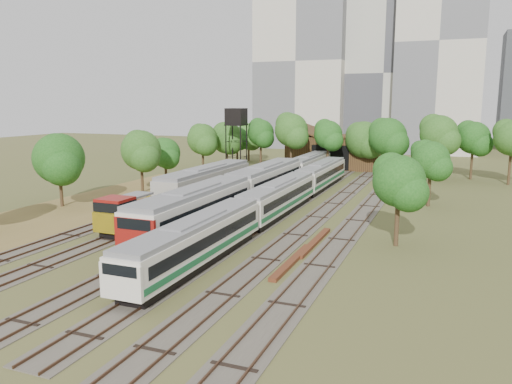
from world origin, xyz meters
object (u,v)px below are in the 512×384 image
at_px(railcar_red_set, 235,194).
at_px(shunter_locomotive, 128,214).
at_px(railcar_green_set, 279,198).
at_px(water_tower, 236,118).

xyz_separation_m(railcar_red_set, shunter_locomotive, (-6.00, -9.63, -0.55)).
bearing_deg(railcar_green_set, railcar_red_set, -156.32).
distance_m(railcar_green_set, shunter_locomotive, 15.15).
bearing_deg(shunter_locomotive, water_tower, 99.99).
xyz_separation_m(railcar_green_set, shunter_locomotive, (-10.00, -11.39, -0.14)).
distance_m(shunter_locomotive, water_tower, 40.19).
relative_size(shunter_locomotive, water_tower, 0.78).
bearing_deg(railcar_red_set, railcar_green_set, 23.68).
relative_size(railcar_red_set, railcar_green_set, 0.66).
xyz_separation_m(railcar_green_set, water_tower, (-16.86, 27.56, 6.98)).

